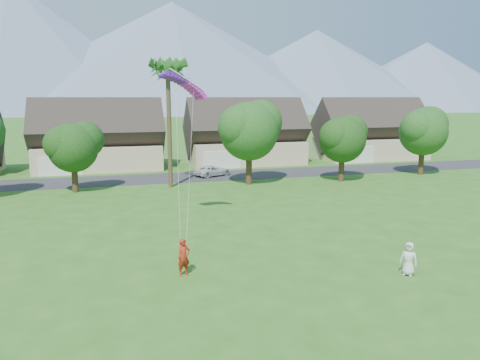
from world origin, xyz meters
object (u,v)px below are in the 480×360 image
object	(u,v)px
watcher	(409,259)
parked_car	(213,171)
kite_flyer	(184,257)
parafoil_kite	(184,83)

from	to	relation	value
watcher	parked_car	distance (m)	32.32
kite_flyer	watcher	distance (m)	11.32
watcher	parked_car	bearing A→B (deg)	144.33
kite_flyer	watcher	world-z (taller)	kite_flyer
kite_flyer	watcher	bearing A→B (deg)	-35.91
watcher	parked_car	xyz separation A→B (m)	(-3.03, 32.18, -0.26)
watcher	parafoil_kite	size ratio (longest dim) A/B	0.49
parked_car	parafoil_kite	size ratio (longest dim) A/B	1.22
parafoil_kite	kite_flyer	bearing A→B (deg)	-120.61
watcher	parafoil_kite	distance (m)	17.59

